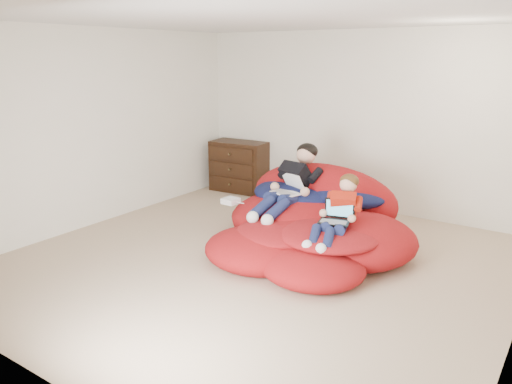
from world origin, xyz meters
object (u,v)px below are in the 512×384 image
Objects in this scene: beanbag_pile at (313,222)px; laptop_white at (289,188)px; laptop_black at (337,216)px; dresser at (239,166)px; older_boy at (293,181)px; younger_boy at (339,210)px.

beanbag_pile is 5.57× the size of laptop_white.
beanbag_pile is at bearing 139.80° from laptop_black.
beanbag_pile is (2.13, -1.46, -0.14)m from dresser.
beanbag_pile is 0.71m from laptop_black.
older_boy is at bearing 160.78° from beanbag_pile.
beanbag_pile is 6.77× the size of laptop_black.
older_boy is 2.89× the size of laptop_white.
laptop_white is 1.21× the size of laptop_black.
older_boy reaches higher than beanbag_pile.
older_boy reaches higher than laptop_black.
laptop_white is at bearing 155.00° from younger_boy.
beanbag_pile reaches higher than laptop_black.
older_boy is (1.79, -1.34, 0.29)m from dresser.
younger_boy is 0.92m from laptop_white.
dresser is at bearing 144.45° from laptop_black.
beanbag_pile is 1.93× the size of older_boy.
younger_boy is (0.84, -0.49, -0.09)m from older_boy.
younger_boy is at bearing -25.00° from laptop_white.
younger_boy is (0.49, -0.37, 0.34)m from beanbag_pile.
beanbag_pile is at bearing -19.22° from older_boy.
younger_boy reaches higher than laptop_black.
laptop_black is (2.62, -1.87, 0.15)m from dresser.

